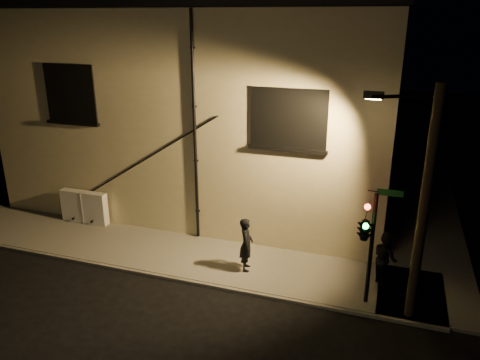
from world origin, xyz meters
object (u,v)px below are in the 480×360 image
(utility_cabinet, at_px, (84,207))
(streetlamp_pole, at_px, (420,200))
(traffic_signal, at_px, (366,228))
(pedestrian_a, at_px, (246,244))
(pedestrian_b, at_px, (385,258))

(utility_cabinet, xyz_separation_m, streetlamp_pole, (12.58, -2.36, 2.81))
(streetlamp_pole, bearing_deg, traffic_signal, 175.99)
(pedestrian_a, height_order, streetlamp_pole, streetlamp_pole)
(utility_cabinet, xyz_separation_m, traffic_signal, (11.26, -2.27, 1.76))
(pedestrian_a, distance_m, pedestrian_b, 4.46)
(streetlamp_pole, bearing_deg, pedestrian_b, 115.50)
(pedestrian_b, bearing_deg, traffic_signal, 125.91)
(pedestrian_a, distance_m, streetlamp_pole, 5.77)
(streetlamp_pole, bearing_deg, utility_cabinet, 169.37)
(traffic_signal, bearing_deg, streetlamp_pole, -4.01)
(pedestrian_a, bearing_deg, traffic_signal, -115.98)
(utility_cabinet, height_order, pedestrian_b, pedestrian_b)
(utility_cabinet, distance_m, pedestrian_b, 11.93)
(pedestrian_a, distance_m, traffic_signal, 4.14)
(pedestrian_a, bearing_deg, streetlamp_pole, -114.09)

